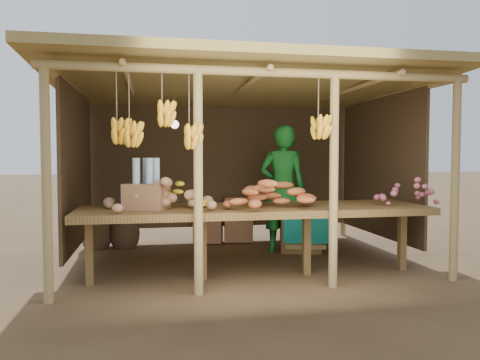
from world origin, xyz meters
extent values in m
plane|color=brown|center=(0.00, 0.00, 0.00)|extent=(60.00, 60.00, 0.00)
cylinder|color=#A18853|center=(-2.10, -1.50, 1.10)|extent=(0.09, 0.09, 2.20)
cylinder|color=#A18853|center=(2.10, -1.50, 1.10)|extent=(0.09, 0.09, 2.20)
cylinder|color=#A18853|center=(-2.10, 1.50, 1.10)|extent=(0.09, 0.09, 2.20)
cylinder|color=#A18853|center=(2.10, 1.50, 1.10)|extent=(0.09, 0.09, 2.20)
cylinder|color=#A18853|center=(-0.70, -1.50, 1.10)|extent=(0.09, 0.09, 2.20)
cylinder|color=#A18853|center=(0.70, -1.50, 1.10)|extent=(0.09, 0.09, 2.20)
cylinder|color=#A18853|center=(0.00, -1.50, 2.20)|extent=(4.40, 0.09, 0.09)
cylinder|color=#A18853|center=(0.00, 1.50, 2.20)|extent=(4.40, 0.09, 0.09)
cube|color=#A28C4B|center=(0.00, 0.00, 2.29)|extent=(4.70, 3.50, 0.28)
cube|color=#493622|center=(0.00, 1.48, 1.21)|extent=(4.20, 0.04, 1.98)
cube|color=#493622|center=(-2.08, 0.20, 1.21)|extent=(0.04, 2.40, 1.98)
cube|color=#493622|center=(2.08, 0.20, 1.21)|extent=(0.04, 2.40, 1.98)
cube|color=brown|center=(0.00, -0.95, 0.76)|extent=(3.90, 1.05, 0.08)
cube|color=brown|center=(-1.80, -0.95, 0.36)|extent=(0.08, 0.08, 0.72)
cube|color=brown|center=(-0.60, -0.95, 0.36)|extent=(0.08, 0.08, 0.72)
cube|color=brown|center=(0.60, -0.95, 0.36)|extent=(0.08, 0.08, 0.72)
cube|color=brown|center=(1.80, -0.95, 0.36)|extent=(0.08, 0.08, 0.72)
cylinder|color=navy|center=(-1.29, -0.70, 0.87)|extent=(0.42, 0.42, 0.15)
cube|color=brown|center=(-1.20, -0.96, 0.94)|extent=(0.53, 0.47, 0.27)
imported|color=#176B23|center=(0.69, 0.37, 0.90)|extent=(0.73, 0.55, 1.80)
cube|color=brown|center=(0.94, 0.34, 0.26)|extent=(0.66, 0.60, 0.52)
cube|color=#0C8880|center=(0.94, 0.34, 0.55)|extent=(0.73, 0.67, 0.05)
cube|color=brown|center=(0.20, 1.20, 0.19)|extent=(0.49, 0.42, 0.35)
cube|color=brown|center=(0.20, 1.20, 0.54)|extent=(0.49, 0.42, 0.35)
cube|color=brown|center=(-0.28, 1.20, 0.19)|extent=(0.49, 0.42, 0.35)
ellipsoid|color=#493622|center=(-1.95, 1.05, 0.26)|extent=(0.44, 0.44, 0.60)
ellipsoid|color=#493622|center=(-1.55, 1.05, 0.26)|extent=(0.44, 0.44, 0.60)
camera|label=1|loc=(-1.15, -6.05, 1.37)|focal=35.00mm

